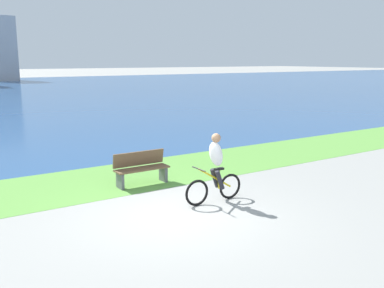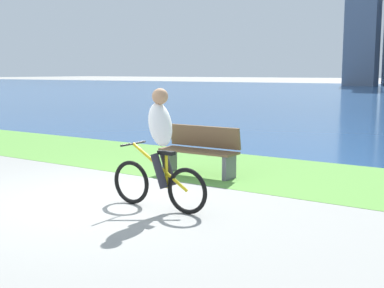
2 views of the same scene
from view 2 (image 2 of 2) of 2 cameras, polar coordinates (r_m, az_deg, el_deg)
name	(u,v)px [view 2 (image 2 of 2)]	position (r m, az deg, el deg)	size (l,w,h in m)	color
ground_plane	(81,201)	(7.73, -12.28, -6.22)	(300.00, 300.00, 0.00)	gray
grass_strip_bayside	(207,165)	(10.40, 1.69, -2.35)	(120.00, 3.25, 0.01)	#59933D
cyclist_lead	(160,150)	(6.96, -3.63, -0.63)	(1.60, 0.52, 1.67)	black
bench_near_path	(200,151)	(9.34, 0.92, -0.75)	(1.50, 0.47, 0.90)	brown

